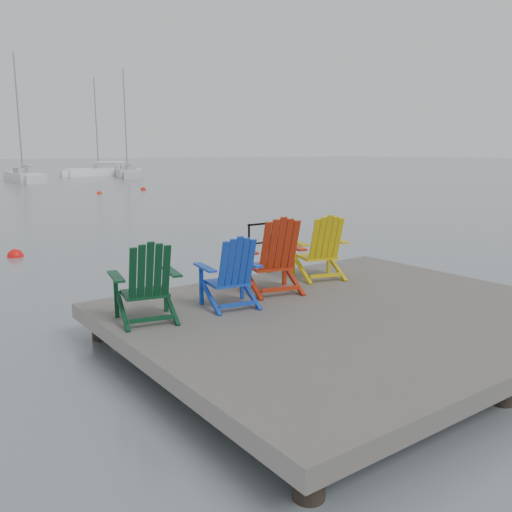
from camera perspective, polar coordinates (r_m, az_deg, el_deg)
ground at (r=7.66m, az=9.86°, el=-9.10°), size 400.00×400.00×0.00m
dock at (r=7.55m, az=9.95°, el=-6.62°), size 6.00×5.00×1.40m
handrail at (r=9.35m, az=0.36°, el=1.32°), size 0.48×0.04×0.90m
chair_green at (r=6.86m, az=-11.45°, el=-2.65°), size 0.94×0.88×1.03m
chair_blue at (r=7.35m, az=-2.63°, el=-1.67°), size 0.88×0.83×1.00m
chair_red at (r=8.11m, az=1.84°, el=0.11°), size 1.06×1.00×1.15m
chair_yellow at (r=9.08m, az=6.80°, el=0.96°), size 1.01×0.96×1.08m
sailboat_near at (r=51.43m, az=-23.20°, el=7.59°), size 2.34×8.00×11.01m
sailboat_mid at (r=57.45m, az=-13.33°, el=8.44°), size 4.41×8.14×10.97m
sailboat_far at (r=61.39m, az=-15.86°, el=8.47°), size 7.50×2.01×10.46m
buoy_a at (r=14.91m, az=-23.99°, el=-0.06°), size 0.39×0.39×0.39m
buoy_c at (r=35.29m, az=-16.16°, el=6.31°), size 0.33×0.33×0.33m
buoy_d at (r=38.07m, az=-11.77°, el=6.82°), size 0.37×0.37×0.37m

